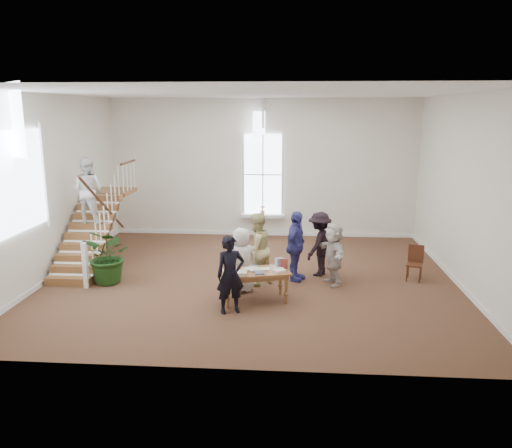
# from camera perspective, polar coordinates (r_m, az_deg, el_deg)

# --- Properties ---
(ground) EXTENTS (10.00, 10.00, 0.00)m
(ground) POSITION_cam_1_polar(r_m,az_deg,el_deg) (12.54, -0.46, -6.23)
(ground) COLOR #482D1C
(ground) RESTS_ON ground
(room_shell) EXTENTS (10.49, 10.00, 10.00)m
(room_shell) POSITION_cam_1_polar(r_m,az_deg,el_deg) (16.65, 0.77, 0.01)
(room_shell) COLOR beige
(room_shell) RESTS_ON ground
(staircase) EXTENTS (1.10, 4.10, 2.92)m
(staircase) POSITION_cam_1_polar(r_m,az_deg,el_deg) (13.87, -18.41, 1.88)
(staircase) COLOR brown
(staircase) RESTS_ON ground
(library_table) EXTENTS (1.63, 1.11, 0.76)m
(library_table) POSITION_cam_1_polar(r_m,az_deg,el_deg) (10.90, -0.27, -5.76)
(library_table) COLOR brown
(library_table) RESTS_ON ground
(police_officer) EXTENTS (0.70, 0.59, 1.63)m
(police_officer) POSITION_cam_1_polar(r_m,az_deg,el_deg) (10.28, -2.94, -5.81)
(police_officer) COLOR black
(police_officer) RESTS_ON ground
(elderly_woman) EXTENTS (0.88, 0.80, 1.51)m
(elderly_woman) POSITION_cam_1_polar(r_m,az_deg,el_deg) (11.47, -1.66, -4.13)
(elderly_woman) COLOR silver
(elderly_woman) RESTS_ON ground
(person_yellow) EXTENTS (1.08, 1.07, 1.76)m
(person_yellow) POSITION_cam_1_polar(r_m,az_deg,el_deg) (11.88, 0.02, -2.88)
(person_yellow) COLOR #CBC17F
(person_yellow) RESTS_ON ground
(woman_cluster_a) EXTENTS (0.76, 1.10, 1.73)m
(woman_cluster_a) POSITION_cam_1_polar(r_m,az_deg,el_deg) (12.21, 4.56, -2.55)
(woman_cluster_a) COLOR #383988
(woman_cluster_a) RESTS_ON ground
(woman_cluster_b) EXTENTS (1.04, 1.22, 1.63)m
(woman_cluster_b) POSITION_cam_1_polar(r_m,az_deg,el_deg) (12.68, 7.26, -2.27)
(woman_cluster_b) COLOR black
(woman_cluster_b) RESTS_ON ground
(woman_cluster_c) EXTENTS (0.87, 1.47, 1.51)m
(woman_cluster_c) POSITION_cam_1_polar(r_m,az_deg,el_deg) (12.09, 8.83, -3.38)
(woman_cluster_c) COLOR beige
(woman_cluster_c) RESTS_ON ground
(floor_plant) EXTENTS (1.56, 1.48, 1.37)m
(floor_plant) POSITION_cam_1_polar(r_m,az_deg,el_deg) (12.53, -16.42, -3.51)
(floor_plant) COLOR #183912
(floor_plant) RESTS_ON ground
(side_chair) EXTENTS (0.48, 0.48, 0.87)m
(side_chair) POSITION_cam_1_polar(r_m,az_deg,el_deg) (12.94, 17.72, -4.05)
(side_chair) COLOR #341D0E
(side_chair) RESTS_ON ground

